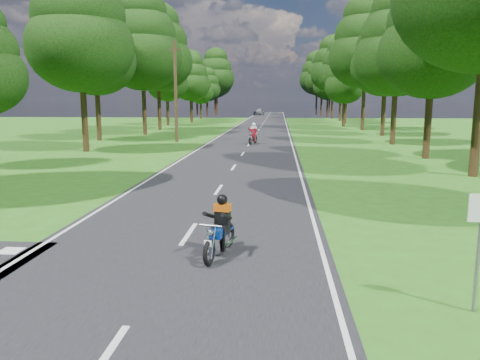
{
  "coord_description": "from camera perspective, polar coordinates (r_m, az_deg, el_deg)",
  "views": [
    {
      "loc": [
        2.28,
        -9.48,
        3.43
      ],
      "look_at": [
        1.16,
        4.0,
        1.1
      ],
      "focal_mm": 35.0,
      "sensor_mm": 36.0,
      "label": 1
    }
  ],
  "objects": [
    {
      "name": "road_markings",
      "position": [
        57.76,
        2.35,
        6.39
      ],
      "size": [
        7.4,
        140.0,
        0.01
      ],
      "color": "silver",
      "rests_on": "main_road"
    },
    {
      "name": "telegraph_pole",
      "position": [
        38.39,
        -7.85,
        10.65
      ],
      "size": [
        1.2,
        0.26,
        8.0
      ],
      "color": "#382616",
      "rests_on": "ground"
    },
    {
      "name": "rider_far_red",
      "position": [
        36.26,
        1.59,
        5.69
      ],
      "size": [
        1.01,
        2.07,
        1.65
      ],
      "primitive_type": null,
      "rotation": [
        0.0,
        0.0,
        -0.18
      ],
      "color": "maroon",
      "rests_on": "main_road"
    },
    {
      "name": "rider_near_blue",
      "position": [
        10.32,
        -2.5,
        -5.6
      ],
      "size": [
        0.87,
        1.7,
        1.35
      ],
      "primitive_type": null,
      "rotation": [
        0.0,
        0.0,
        -0.21
      ],
      "color": "navy",
      "rests_on": "main_road"
    },
    {
      "name": "ground",
      "position": [
        10.34,
        -8.4,
        -9.72
      ],
      "size": [
        160.0,
        160.0,
        0.0
      ],
      "primitive_type": "plane",
      "color": "#2E5C15",
      "rests_on": "ground"
    },
    {
      "name": "main_road",
      "position": [
        59.62,
        2.56,
        6.48
      ],
      "size": [
        7.0,
        140.0,
        0.02
      ],
      "primitive_type": "cube",
      "color": "black",
      "rests_on": "ground"
    },
    {
      "name": "treeline",
      "position": [
        69.71,
        4.15,
        13.73
      ],
      "size": [
        40.0,
        115.35,
        14.78
      ],
      "color": "black",
      "rests_on": "ground"
    },
    {
      "name": "distant_car",
      "position": [
        105.98,
        2.36,
        8.33
      ],
      "size": [
        2.7,
        4.66,
        1.49
      ],
      "primitive_type": "imported",
      "rotation": [
        0.0,
        0.0,
        -0.23
      ],
      "color": "#A6A8AD",
      "rests_on": "main_road"
    }
  ]
}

